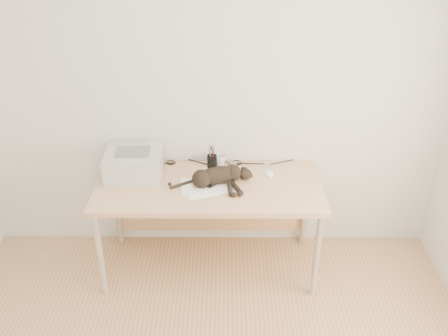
{
  "coord_description": "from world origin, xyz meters",
  "views": [
    {
      "loc": [
        0.12,
        -1.6,
        2.59
      ],
      "look_at": [
        0.11,
        1.34,
        0.91
      ],
      "focal_mm": 40.0,
      "sensor_mm": 36.0,
      "label": 1
    }
  ],
  "objects_px": {
    "desk": "(210,194)",
    "pen_cup": "(212,161)",
    "cat": "(216,177)",
    "mug": "(220,161)",
    "printer": "(134,163)",
    "mouse": "(269,172)"
  },
  "relations": [
    {
      "from": "pen_cup",
      "to": "mug",
      "type": "bearing_deg",
      "value": 25.31
    },
    {
      "from": "cat",
      "to": "mug",
      "type": "distance_m",
      "value": 0.27
    },
    {
      "from": "cat",
      "to": "pen_cup",
      "type": "relative_size",
      "value": 3.19
    },
    {
      "from": "cat",
      "to": "mug",
      "type": "height_order",
      "value": "cat"
    },
    {
      "from": "desk",
      "to": "cat",
      "type": "relative_size",
      "value": 2.7
    },
    {
      "from": "printer",
      "to": "cat",
      "type": "height_order",
      "value": "printer"
    },
    {
      "from": "cat",
      "to": "pen_cup",
      "type": "xyz_separation_m",
      "value": [
        -0.03,
        0.24,
        -0.01
      ]
    },
    {
      "from": "desk",
      "to": "mug",
      "type": "height_order",
      "value": "mug"
    },
    {
      "from": "cat",
      "to": "pen_cup",
      "type": "bearing_deg",
      "value": 81.66
    },
    {
      "from": "printer",
      "to": "pen_cup",
      "type": "bearing_deg",
      "value": 10.63
    },
    {
      "from": "desk",
      "to": "mug",
      "type": "xyz_separation_m",
      "value": [
        0.08,
        0.19,
        0.17
      ]
    },
    {
      "from": "desk",
      "to": "pen_cup",
      "type": "xyz_separation_m",
      "value": [
        0.02,
        0.16,
        0.19
      ]
    },
    {
      "from": "desk",
      "to": "cat",
      "type": "xyz_separation_m",
      "value": [
        0.05,
        -0.07,
        0.19
      ]
    },
    {
      "from": "desk",
      "to": "mug",
      "type": "relative_size",
      "value": 17.81
    },
    {
      "from": "desk",
      "to": "printer",
      "type": "bearing_deg",
      "value": 173.79
    },
    {
      "from": "desk",
      "to": "printer",
      "type": "height_order",
      "value": "printer"
    },
    {
      "from": "cat",
      "to": "pen_cup",
      "type": "distance_m",
      "value": 0.24
    },
    {
      "from": "cat",
      "to": "desk",
      "type": "bearing_deg",
      "value": 107.96
    },
    {
      "from": "printer",
      "to": "pen_cup",
      "type": "xyz_separation_m",
      "value": [
        0.56,
        0.11,
        -0.04
      ]
    },
    {
      "from": "pen_cup",
      "to": "mouse",
      "type": "bearing_deg",
      "value": -13.49
    },
    {
      "from": "desk",
      "to": "pen_cup",
      "type": "height_order",
      "value": "pen_cup"
    },
    {
      "from": "printer",
      "to": "cat",
      "type": "relative_size",
      "value": 0.7
    }
  ]
}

